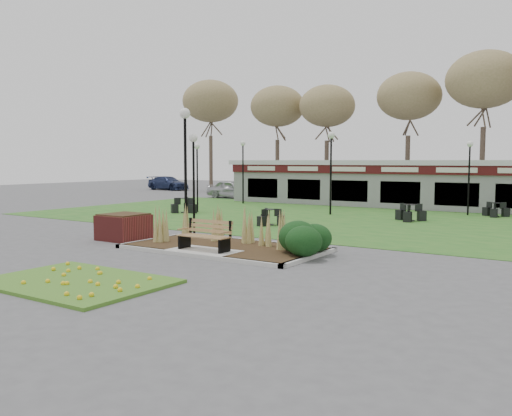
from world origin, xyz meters
The scene contains 21 objects.
ground centered at (0.00, 0.00, 0.00)m, with size 100.00×100.00×0.00m, color #515154.
lawn centered at (0.00, 12.00, 0.01)m, with size 34.00×16.00×0.02m, color #23621F.
flower_bed centered at (0.00, -4.60, 0.07)m, with size 4.20×3.00×0.16m.
planting_bed centered at (1.27, 1.35, 0.37)m, with size 6.75×3.40×1.27m.
park_bench centered at (0.00, 0.25, 0.59)m, with size 1.70×0.66×0.93m.
brick_planter centered at (-4.40, 1.00, 0.48)m, with size 1.50×1.50×0.95m.
food_pavilion centered at (0.00, 19.96, 1.48)m, with size 24.60×3.40×2.90m.
tree_backdrop centered at (0.00, 28.00, 8.36)m, with size 47.24×5.24×10.36m.
lamp_post_near_left centered at (-3.32, 3.20, 3.54)m, with size 0.40×0.40×4.86m.
lamp_post_near_right centered at (-3.03, 3.33, 2.84)m, with size 0.32×0.32×3.89m.
lamp_post_mid_left centered at (-8.87, 10.65, 2.78)m, with size 0.32×0.32×3.82m.
lamp_post_mid_right centered at (-2.04, 13.38, 3.20)m, with size 0.36×0.36×4.39m.
lamp_post_far_right centered at (4.15, 17.00, 2.84)m, with size 0.32×0.32×3.90m.
lamp_post_far_left centered at (-10.17, 17.00, 3.06)m, with size 0.35×0.35×4.19m.
bistro_set_a centered at (-9.20, 9.96, 0.29)m, with size 1.36×1.50×0.80m.
bistro_set_b centered at (-2.24, 7.57, 0.26)m, with size 1.33×1.23×0.71m.
bistro_set_c centered at (2.45, 12.65, 0.28)m, with size 1.47×1.37×0.79m.
bistro_set_d centered at (5.49, 17.00, 0.26)m, with size 1.34×1.18×0.71m.
car_silver centered at (-13.94, 21.00, 0.69)m, with size 1.64×4.06×1.38m, color #AEAFB3.
car_black centered at (-8.00, 27.00, 0.64)m, with size 1.36×3.90×1.29m, color black.
car_blue centered at (-26.00, 27.00, 0.67)m, with size 1.87×4.59×1.33m, color navy.
Camera 1 is at (10.33, -12.70, 2.86)m, focal length 38.00 mm.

